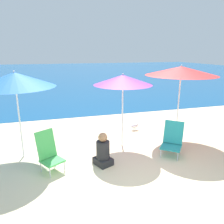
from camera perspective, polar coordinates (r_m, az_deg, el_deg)
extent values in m
plane|color=beige|center=(4.57, 8.03, -19.26)|extent=(60.00, 60.00, 0.00)
cube|color=navy|center=(28.70, -12.94, 10.07)|extent=(60.00, 40.00, 0.01)
cylinder|color=white|center=(5.83, -22.91, -2.71)|extent=(0.04, 0.04, 1.78)
cone|color=blue|center=(5.61, -24.07, 7.71)|extent=(1.87, 1.87, 0.35)
sphere|color=white|center=(5.59, -24.29, 9.68)|extent=(0.04, 0.04, 0.04)
cylinder|color=white|center=(6.83, 16.87, 1.07)|extent=(0.04, 0.04, 1.93)
cone|color=red|center=(6.65, 17.62, 10.23)|extent=(2.05, 2.05, 0.26)
sphere|color=white|center=(6.64, 17.73, 11.51)|extent=(0.04, 0.04, 0.04)
cylinder|color=white|center=(6.03, 2.72, -1.10)|extent=(0.04, 0.04, 1.74)
cone|color=purple|center=(5.82, 2.85, 8.40)|extent=(1.57, 1.57, 0.27)
sphere|color=white|center=(5.80, 2.87, 9.90)|extent=(0.04, 0.04, 0.04)
cylinder|color=silver|center=(4.96, -15.89, -15.03)|extent=(0.02, 0.02, 0.24)
cylinder|color=silver|center=(5.13, -12.31, -13.69)|extent=(0.02, 0.02, 0.24)
cylinder|color=silver|center=(5.24, -18.04, -13.47)|extent=(0.02, 0.02, 0.24)
cylinder|color=silver|center=(5.40, -14.58, -12.27)|extent=(0.02, 0.02, 0.24)
cube|color=#47B756|center=(5.11, -15.32, -12.22)|extent=(0.59, 0.59, 0.04)
cube|color=#47B756|center=(5.14, -16.88, -8.05)|extent=(0.45, 0.36, 0.63)
cylinder|color=silver|center=(5.72, 12.63, -10.53)|extent=(0.02, 0.02, 0.23)
cylinder|color=silver|center=(5.67, 16.80, -11.10)|extent=(0.02, 0.02, 0.23)
cylinder|color=silver|center=(6.10, 13.47, -8.88)|extent=(0.02, 0.02, 0.23)
cylinder|color=silver|center=(6.05, 17.37, -9.39)|extent=(0.02, 0.02, 0.23)
cube|color=teal|center=(5.82, 15.16, -8.76)|extent=(0.69, 0.70, 0.04)
cube|color=teal|center=(5.94, 15.78, -5.06)|extent=(0.51, 0.47, 0.58)
cube|color=#262628|center=(5.31, -2.35, -12.72)|extent=(0.48, 0.51, 0.16)
cylinder|color=#262628|center=(5.18, -2.38, -9.87)|extent=(0.31, 0.31, 0.42)
sphere|color=#9E704C|center=(5.05, -2.42, -6.61)|extent=(0.21, 0.21, 0.21)
cylinder|color=gold|center=(7.51, 5.70, -4.43)|extent=(0.01, 0.01, 0.07)
cylinder|color=gold|center=(7.53, 6.06, -4.40)|extent=(0.01, 0.01, 0.07)
ellipsoid|color=white|center=(7.48, 5.90, -3.70)|extent=(0.26, 0.11, 0.13)
sphere|color=white|center=(7.50, 6.65, -3.20)|extent=(0.07, 0.07, 0.07)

